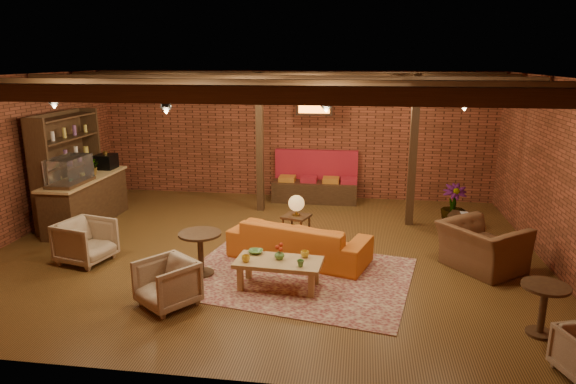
# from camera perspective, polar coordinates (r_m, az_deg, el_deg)

# --- Properties ---
(floor) EXTENTS (10.00, 10.00, 0.00)m
(floor) POSITION_cam_1_polar(r_m,az_deg,el_deg) (9.72, -2.54, -6.49)
(floor) COLOR #36230D
(floor) RESTS_ON ground
(ceiling) EXTENTS (10.00, 8.00, 0.02)m
(ceiling) POSITION_cam_1_polar(r_m,az_deg,el_deg) (9.06, -2.77, 12.72)
(ceiling) COLOR black
(ceiling) RESTS_ON wall_back
(wall_back) EXTENTS (10.00, 0.02, 3.20)m
(wall_back) POSITION_cam_1_polar(r_m,az_deg,el_deg) (13.15, 0.64, 6.35)
(wall_back) COLOR brown
(wall_back) RESTS_ON ground
(wall_front) EXTENTS (10.00, 0.02, 3.20)m
(wall_front) POSITION_cam_1_polar(r_m,az_deg,el_deg) (5.53, -10.47, -5.79)
(wall_front) COLOR brown
(wall_front) RESTS_ON ground
(wall_left) EXTENTS (0.02, 8.00, 3.20)m
(wall_left) POSITION_cam_1_polar(r_m,az_deg,el_deg) (11.31, -28.43, 3.20)
(wall_left) COLOR brown
(wall_left) RESTS_ON ground
(wall_right) EXTENTS (0.02, 8.00, 3.20)m
(wall_right) POSITION_cam_1_polar(r_m,az_deg,el_deg) (9.67, 27.88, 1.58)
(wall_right) COLOR brown
(wall_right) RESTS_ON ground
(ceiling_beams) EXTENTS (9.80, 6.40, 0.22)m
(ceiling_beams) POSITION_cam_1_polar(r_m,az_deg,el_deg) (9.07, -2.76, 11.96)
(ceiling_beams) COLOR black
(ceiling_beams) RESTS_ON ceiling
(ceiling_pipe) EXTENTS (9.60, 0.12, 0.12)m
(ceiling_pipe) POSITION_cam_1_polar(r_m,az_deg,el_deg) (10.65, -1.09, 11.15)
(ceiling_pipe) COLOR black
(ceiling_pipe) RESTS_ON ceiling
(post_left) EXTENTS (0.16, 0.16, 3.20)m
(post_left) POSITION_cam_1_polar(r_m,az_deg,el_deg) (11.88, -3.14, 5.43)
(post_left) COLOR black
(post_left) RESTS_ON ground
(post_right) EXTENTS (0.16, 0.16, 3.20)m
(post_right) POSITION_cam_1_polar(r_m,az_deg,el_deg) (11.11, 13.73, 4.38)
(post_right) COLOR black
(post_right) RESTS_ON ground
(service_counter) EXTENTS (0.80, 2.50, 1.60)m
(service_counter) POSITION_cam_1_polar(r_m,az_deg,el_deg) (11.79, -21.60, 0.37)
(service_counter) COLOR black
(service_counter) RESTS_ON ground
(plant_counter) EXTENTS (0.35, 0.39, 0.30)m
(plant_counter) POSITION_cam_1_polar(r_m,az_deg,el_deg) (11.83, -20.90, 2.56)
(plant_counter) COLOR #337F33
(plant_counter) RESTS_ON service_counter
(shelving_hutch) EXTENTS (0.52, 2.00, 2.40)m
(shelving_hutch) POSITION_cam_1_polar(r_m,az_deg,el_deg) (12.00, -23.21, 2.40)
(shelving_hutch) COLOR black
(shelving_hutch) RESTS_ON ground
(banquette) EXTENTS (2.10, 0.70, 1.00)m
(banquette) POSITION_cam_1_polar(r_m,az_deg,el_deg) (12.85, 3.01, 1.14)
(banquette) COLOR #AA1C2A
(banquette) RESTS_ON ground
(service_sign) EXTENTS (0.86, 0.06, 0.30)m
(service_sign) POSITION_cam_1_polar(r_m,az_deg,el_deg) (12.10, 2.93, 9.18)
(service_sign) COLOR orange
(service_sign) RESTS_ON ceiling
(ceiling_spotlights) EXTENTS (6.40, 4.40, 0.28)m
(ceiling_spotlights) POSITION_cam_1_polar(r_m,az_deg,el_deg) (9.08, -2.74, 10.58)
(ceiling_spotlights) COLOR black
(ceiling_spotlights) RESTS_ON ceiling
(rug) EXTENTS (4.09, 3.41, 0.01)m
(rug) POSITION_cam_1_polar(r_m,az_deg,el_deg) (8.62, 0.96, -9.30)
(rug) COLOR maroon
(rug) RESTS_ON floor
(sofa) EXTENTS (2.64, 1.64, 0.72)m
(sofa) POSITION_cam_1_polar(r_m,az_deg,el_deg) (9.17, 1.25, -5.40)
(sofa) COLOR #C05C1A
(sofa) RESTS_ON floor
(coffee_table) EXTENTS (1.38, 0.75, 0.71)m
(coffee_table) POSITION_cam_1_polar(r_m,az_deg,el_deg) (8.07, -1.12, -7.92)
(coffee_table) COLOR #A4804C
(coffee_table) RESTS_ON floor
(side_table_lamp) EXTENTS (0.59, 0.59, 0.98)m
(side_table_lamp) POSITION_cam_1_polar(r_m,az_deg,el_deg) (9.81, 0.93, -1.68)
(side_table_lamp) COLOR black
(side_table_lamp) RESTS_ON floor
(round_table_left) EXTENTS (0.70, 0.70, 0.73)m
(round_table_left) POSITION_cam_1_polar(r_m,az_deg,el_deg) (8.63, -9.71, -5.96)
(round_table_left) COLOR black
(round_table_left) RESTS_ON floor
(armchair_a) EXTENTS (0.93, 0.97, 0.83)m
(armchair_a) POSITION_cam_1_polar(r_m,az_deg,el_deg) (9.73, -21.57, -4.92)
(armchair_a) COLOR beige
(armchair_a) RESTS_ON floor
(armchair_b) EXTENTS (1.01, 1.00, 0.76)m
(armchair_b) POSITION_cam_1_polar(r_m,az_deg,el_deg) (7.73, -13.30, -9.61)
(armchair_b) COLOR beige
(armchair_b) RESTS_ON floor
(armchair_right) EXTENTS (1.39, 1.47, 1.08)m
(armchair_right) POSITION_cam_1_polar(r_m,az_deg,el_deg) (9.30, 20.83, -4.93)
(armchair_right) COLOR brown
(armchair_right) RESTS_ON floor
(side_table_book) EXTENTS (0.55, 0.55, 0.49)m
(side_table_book) POSITION_cam_1_polar(r_m,az_deg,el_deg) (10.91, 18.62, -2.47)
(side_table_book) COLOR black
(side_table_book) RESTS_ON floor
(round_table_right) EXTENTS (0.60, 0.60, 0.70)m
(round_table_right) POSITION_cam_1_polar(r_m,az_deg,el_deg) (7.52, 26.54, -10.84)
(round_table_right) COLOR black
(round_table_right) RESTS_ON floor
(plant_tall) EXTENTS (1.55, 1.55, 2.74)m
(plant_tall) POSITION_cam_1_polar(r_m,az_deg,el_deg) (11.28, 18.25, 3.02)
(plant_tall) COLOR #4C7F4C
(plant_tall) RESTS_ON floor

